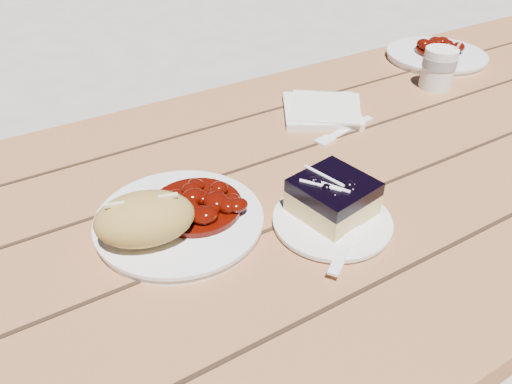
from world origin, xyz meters
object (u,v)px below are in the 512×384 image
bread_roll (145,219)px  picnic_table (371,220)px  dessert_plate (332,222)px  blueberry_cake (333,196)px  second_plate (436,56)px  main_plate (180,222)px  coffee_cup (438,68)px

bread_roll → picnic_table: bearing=3.1°
picnic_table → dessert_plate: 0.29m
blueberry_cake → second_plate: blueberry_cake is taller
picnic_table → second_plate: (0.42, 0.27, 0.17)m
main_plate → bread_roll: 0.07m
second_plate → main_plate: bearing=-161.9°
bread_roll → coffee_cup: coffee_cup is taller
picnic_table → main_plate: (-0.40, -0.00, 0.17)m
picnic_table → main_plate: main_plate is taller
blueberry_cake → coffee_cup: coffee_cup is taller
picnic_table → blueberry_cake: blueberry_cake is taller
dessert_plate → coffee_cup: bearing=27.7°
second_plate → picnic_table: bearing=-148.0°
bread_roll → second_plate: bearing=18.2°
second_plate → blueberry_cake: bearing=-149.6°
blueberry_cake → coffee_cup: bearing=17.2°
bread_roll → main_plate: bearing=20.0°
main_plate → dessert_plate: 0.22m
blueberry_cake → second_plate: 0.72m
blueberry_cake → second_plate: bearing=20.8°
bread_roll → second_plate: 0.93m
dessert_plate → second_plate: size_ratio=0.70×
blueberry_cake → dessert_plate: bearing=-133.4°
bread_roll → dessert_plate: bearing=-20.5°
dessert_plate → second_plate: second_plate is taller
blueberry_cake → second_plate: size_ratio=0.49×
picnic_table → dessert_plate: bearing=-150.9°
main_plate → coffee_cup: size_ratio=2.70×
dessert_plate → coffee_cup: 0.57m
second_plate → coffee_cup: bearing=-138.4°
picnic_table → bread_roll: bread_roll is taller
main_plate → blueberry_cake: size_ratio=2.04×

